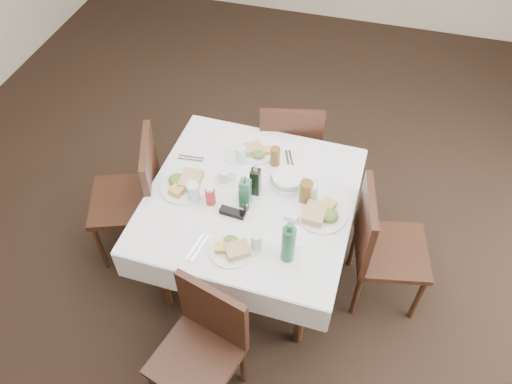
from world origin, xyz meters
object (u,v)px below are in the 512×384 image
Objects in this scene: chair_south at (204,340)px; green_bottle at (288,243)px; dining_table at (251,206)px; water_n at (241,155)px; chair_west at (137,191)px; oil_cruet_green at (245,192)px; water_s at (257,241)px; oil_cruet_dark at (255,181)px; water_e at (311,192)px; chair_east at (379,242)px; water_w at (193,192)px; ketchup_bottle at (210,196)px; coffee_mug at (225,176)px; chair_north at (290,144)px; bread_basket at (288,180)px.

chair_south is 0.70m from green_bottle.
water_n is at bearing 117.64° from dining_table.
oil_cruet_green is at bearing -5.51° from chair_west.
water_n reaches higher than water_s.
green_bottle is at bearing -54.11° from oil_cruet_dark.
water_n is 0.54m from water_e.
oil_cruet_green is at bearing -172.91° from chair_east.
chair_west is 0.87m from oil_cruet_dark.
water_n is at bearing 22.15° from chair_west.
water_e is 0.49× the size of green_bottle.
water_n is at bearing 65.21° from water_w.
ketchup_bottle is (-0.24, -0.15, -0.04)m from oil_cruet_dark.
coffee_mug is at bearing 7.35° from chair_west.
coffee_mug is (0.03, 0.19, -0.02)m from ketchup_bottle.
chair_south is 0.61m from water_s.
water_s is (0.93, -0.36, 0.26)m from chair_west.
chair_north is 1.02m from water_w.
coffee_mug is at bearing 56.59° from water_w.
bread_basket is 0.50m from ketchup_bottle.
water_e is 1.06× the size of coffee_mug.
green_bottle is at bearing -78.27° from chair_north.
dining_table is at bearing 111.14° from water_s.
green_bottle reaches higher than water_n.
water_e is (0.38, 0.93, 0.32)m from chair_south.
chair_west is 3.35× the size of green_bottle.
chair_east reaches higher than chair_north.
water_w is (-1.14, -0.15, 0.29)m from chair_east.
oil_cruet_dark is 1.76× the size of coffee_mug.
bread_basket is (0.19, 0.17, 0.12)m from dining_table.
green_bottle is (0.46, -0.64, 0.07)m from water_n.
coffee_mug is at bearing 168.83° from oil_cruet_dark.
oil_cruet_dark is 0.28m from ketchup_bottle.
water_s reaches higher than coffee_mug.
coffee_mug is (-0.33, 0.44, -0.02)m from water_s.
water_e reaches higher than ketchup_bottle.
ketchup_bottle reaches higher than coffee_mug.
water_s is 0.42m from oil_cruet_dark.
water_s is (-0.68, -0.39, 0.28)m from chair_east.
dining_table is at bearing -24.23° from coffee_mug.
oil_cruet_green is 1.89× the size of coffee_mug.
chair_west reaches higher than chair_east.
ketchup_bottle is at bearing -101.09° from water_n.
chair_west is at bearing -172.65° from coffee_mug.
water_s is (0.06, -1.13, 0.29)m from chair_north.
chair_north reaches higher than dining_table.
coffee_mug is (-0.27, -0.68, 0.27)m from chair_north.
water_w is (0.47, -0.12, 0.27)m from chair_west.
chair_south is at bearing -101.80° from bread_basket.
water_e is at bearing 175.04° from chair_east.
bread_basket is (0.11, -0.60, 0.26)m from chair_north.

